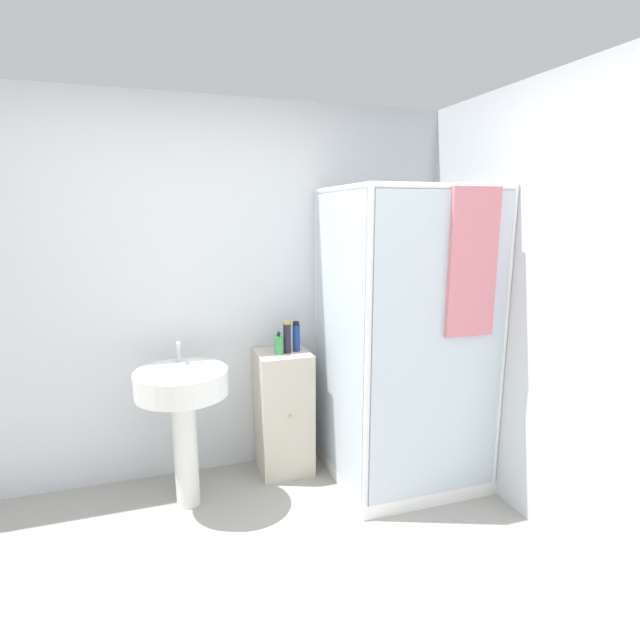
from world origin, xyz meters
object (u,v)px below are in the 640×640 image
Objects in this scene: shampoo_bottle_blue at (296,337)px; shampoo_bottle_tall_black at (287,337)px; sink at (183,400)px; soap_dispenser at (279,345)px.

shampoo_bottle_tall_black is at bearing -165.53° from shampoo_bottle_blue.
shampoo_bottle_tall_black reaches higher than shampoo_bottle_blue.
sink is 0.85m from shampoo_bottle_blue.
shampoo_bottle_blue reaches higher than sink.
sink is 4.89× the size of shampoo_bottle_blue.
sink is 6.41× the size of soap_dispenser.
shampoo_bottle_tall_black reaches higher than soap_dispenser.
soap_dispenser is 0.71× the size of shampoo_bottle_tall_black.
shampoo_bottle_blue is at bearing 18.53° from soap_dispenser.
shampoo_bottle_blue is (0.13, 0.04, 0.03)m from soap_dispenser.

